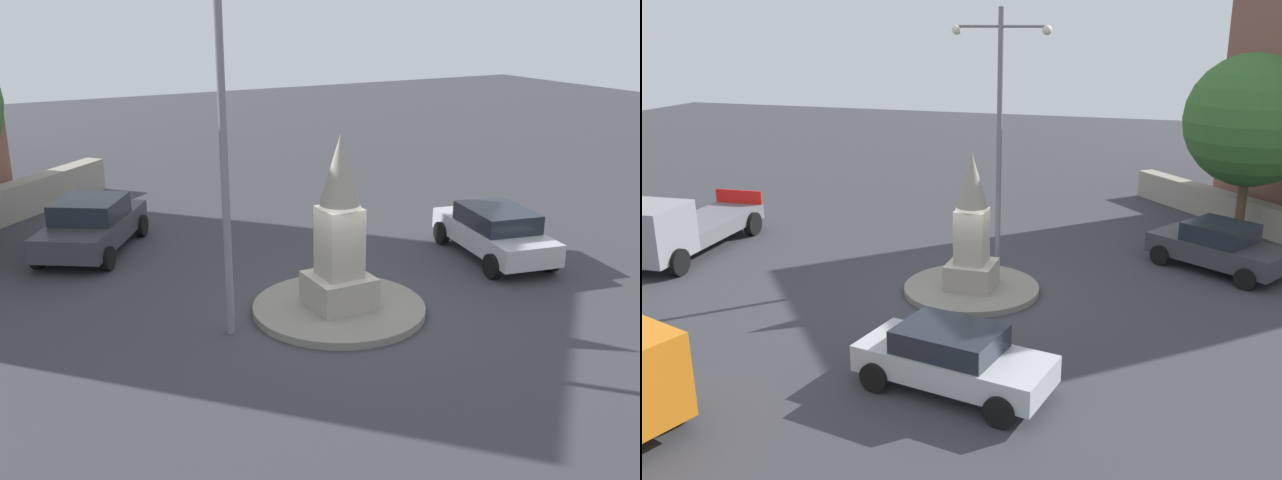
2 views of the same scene
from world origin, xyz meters
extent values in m
plane|color=#38383D|center=(0.00, 0.00, 0.00)|extent=(80.00, 80.00, 0.00)
cylinder|color=gray|center=(0.00, 0.00, 0.09)|extent=(3.86, 3.86, 0.17)
cube|color=#9E9687|center=(0.00, 0.00, 0.52)|extent=(1.32, 1.32, 0.70)
cube|color=#9E9687|center=(0.00, 0.00, 1.65)|extent=(0.84, 0.84, 1.55)
cone|color=#9E9687|center=(0.00, 0.00, 3.22)|extent=(0.92, 0.92, 1.59)
cylinder|color=slate|center=(0.11, 2.53, 3.90)|extent=(0.16, 0.16, 7.81)
cube|color=#38383D|center=(6.77, 4.01, 0.63)|extent=(4.44, 3.73, 0.63)
cube|color=#1E232D|center=(6.77, 4.01, 1.22)|extent=(2.45, 2.41, 0.56)
cylinder|color=black|center=(5.07, 3.99, 0.32)|extent=(0.66, 0.53, 0.64)
cylinder|color=black|center=(6.05, 5.55, 0.32)|extent=(0.66, 0.53, 0.64)
cylinder|color=black|center=(7.49, 2.47, 0.32)|extent=(0.66, 0.53, 0.64)
cylinder|color=black|center=(8.47, 4.03, 0.32)|extent=(0.66, 0.53, 0.64)
cube|color=#B7BABF|center=(1.24, -5.48, 0.61)|extent=(4.33, 2.40, 0.58)
cube|color=#1E232D|center=(1.15, -5.46, 1.14)|extent=(2.35, 1.89, 0.49)
cylinder|color=black|center=(2.80, -4.94, 0.32)|extent=(0.67, 0.34, 0.64)
cylinder|color=black|center=(2.49, -6.56, 0.32)|extent=(0.67, 0.34, 0.64)
cylinder|color=black|center=(-0.01, -4.40, 0.32)|extent=(0.67, 0.34, 0.64)
cylinder|color=black|center=(-0.32, -6.03, 0.32)|extent=(0.67, 0.34, 0.64)
camera|label=1|loc=(-12.98, 7.35, 6.65)|focal=40.71mm
camera|label=2|loc=(5.25, -17.85, 7.35)|focal=39.07mm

